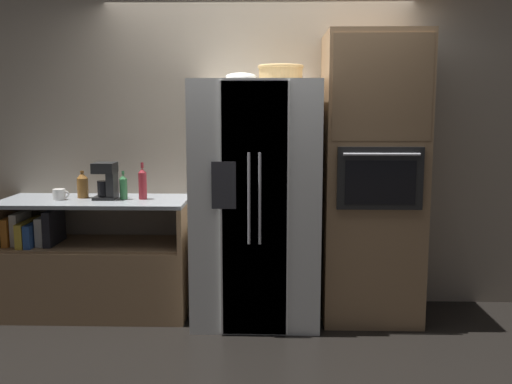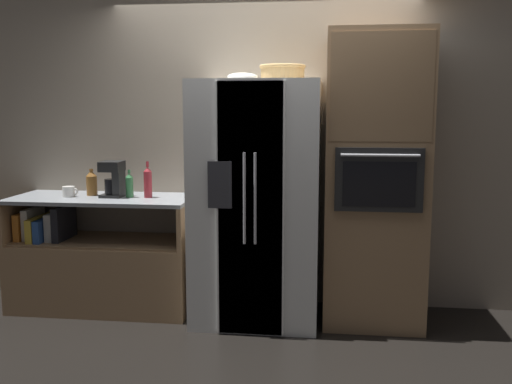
% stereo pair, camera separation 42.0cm
% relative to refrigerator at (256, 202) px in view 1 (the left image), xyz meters
% --- Properties ---
extents(ground_plane, '(20.00, 20.00, 0.00)m').
position_rel_refrigerator_xyz_m(ground_plane, '(0.01, -0.02, -0.93)').
color(ground_plane, black).
extents(wall_back, '(12.00, 0.06, 2.80)m').
position_rel_refrigerator_xyz_m(wall_back, '(0.01, 0.43, 0.47)').
color(wall_back, tan).
rests_on(wall_back, ground_plane).
extents(counter_left, '(1.48, 0.64, 0.93)m').
position_rel_refrigerator_xyz_m(counter_left, '(-1.31, 0.08, -0.58)').
color(counter_left, '#93704C').
rests_on(counter_left, ground_plane).
extents(refrigerator, '(0.96, 0.83, 1.86)m').
position_rel_refrigerator_xyz_m(refrigerator, '(0.00, 0.00, 0.00)').
color(refrigerator, silver).
rests_on(refrigerator, ground_plane).
extents(wall_oven, '(0.75, 0.74, 2.21)m').
position_rel_refrigerator_xyz_m(wall_oven, '(0.90, 0.06, 0.18)').
color(wall_oven, '#93704C').
rests_on(wall_oven, ground_plane).
extents(wicker_basket, '(0.35, 0.35, 0.12)m').
position_rel_refrigerator_xyz_m(wicker_basket, '(0.19, 0.06, 0.99)').
color(wicker_basket, tan).
rests_on(wicker_basket, refrigerator).
extents(fruit_bowl, '(0.23, 0.23, 0.06)m').
position_rel_refrigerator_xyz_m(fruit_bowl, '(-0.11, 0.01, 0.96)').
color(fruit_bowl, white).
rests_on(fruit_bowl, refrigerator).
extents(bottle_tall, '(0.06, 0.06, 0.23)m').
position_rel_refrigerator_xyz_m(bottle_tall, '(-1.05, 0.09, 0.10)').
color(bottle_tall, '#33723F').
rests_on(bottle_tall, counter_left).
extents(bottle_short, '(0.07, 0.07, 0.29)m').
position_rel_refrigerator_xyz_m(bottle_short, '(-0.90, 0.10, 0.13)').
color(bottle_short, maroon).
rests_on(bottle_short, counter_left).
extents(bottle_wide, '(0.09, 0.09, 0.22)m').
position_rel_refrigerator_xyz_m(bottle_wide, '(-1.40, 0.16, 0.11)').
color(bottle_wide, brown).
rests_on(bottle_wide, counter_left).
extents(mug, '(0.13, 0.10, 0.09)m').
position_rel_refrigerator_xyz_m(mug, '(-1.56, 0.06, 0.05)').
color(mug, silver).
rests_on(mug, counter_left).
extents(coffee_maker, '(0.17, 0.19, 0.29)m').
position_rel_refrigerator_xyz_m(coffee_maker, '(-1.18, 0.10, 0.16)').
color(coffee_maker, black).
rests_on(coffee_maker, counter_left).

